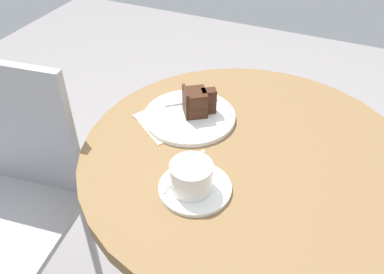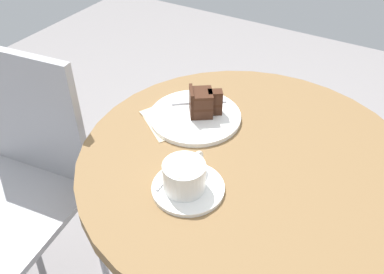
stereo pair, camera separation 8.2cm
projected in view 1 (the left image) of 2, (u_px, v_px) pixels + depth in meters
The scene contains 9 objects.
cafe_table at pixel (244, 186), 1.01m from camera, with size 0.79×0.79×0.68m.
saucer at pixel (195, 188), 0.85m from camera, with size 0.15×0.15×0.01m.
coffee_cup at pixel (192, 175), 0.83m from camera, with size 0.12×0.09×0.06m.
teaspoon at pixel (176, 173), 0.88m from camera, with size 0.10×0.02×0.00m.
cake_plate at pixel (190, 116), 1.04m from camera, with size 0.24×0.24×0.01m.
cake_slice at pixel (197, 102), 1.03m from camera, with size 0.08×0.09×0.07m.
fork at pixel (198, 101), 1.09m from camera, with size 0.10×0.12×0.00m.
napkin at pixel (168, 120), 1.04m from camera, with size 0.19×0.19×0.00m.
cafe_chair at pixel (6, 189), 1.08m from camera, with size 0.43×0.43×0.85m.
Camera 1 is at (-0.70, -0.17, 1.31)m, focal length 38.00 mm.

